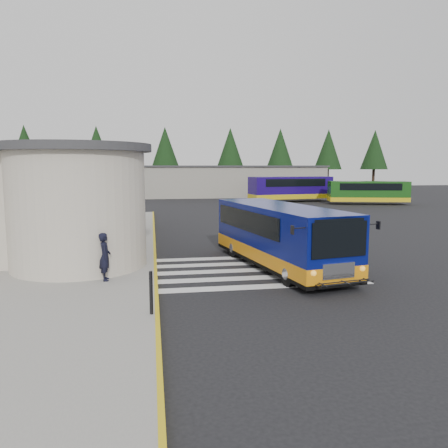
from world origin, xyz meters
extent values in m
plane|color=black|center=(0.00, 0.00, 0.00)|extent=(140.00, 140.00, 0.00)
cube|color=gray|center=(-9.00, 4.00, 0.07)|extent=(10.00, 34.00, 0.15)
cube|color=gold|center=(-4.05, 4.00, 0.08)|extent=(0.12, 34.00, 0.16)
cube|color=#BDB6A0|center=(-11.50, 8.00, 2.40)|extent=(10.00, 16.00, 4.50)
cylinder|color=#BDB6A0|center=(-7.00, 0.50, 2.40)|extent=(5.20, 5.20, 4.50)
cube|color=#38383A|center=(-11.50, 8.00, 4.80)|extent=(10.60, 16.60, 0.30)
cylinder|color=#38383A|center=(-7.00, 0.50, 4.80)|extent=(5.80, 5.80, 0.30)
cube|color=black|center=(-6.48, 5.00, 1.25)|extent=(0.08, 1.20, 2.20)
cube|color=#38383A|center=(-6.00, 5.00, 2.55)|extent=(1.20, 1.80, 0.12)
cube|color=silver|center=(-0.50, -3.20, 0.01)|extent=(8.00, 0.55, 0.01)
cube|color=silver|center=(-0.50, -2.00, 0.01)|extent=(8.00, 0.55, 0.01)
cube|color=silver|center=(-0.50, -0.80, 0.01)|extent=(8.00, 0.55, 0.01)
cube|color=silver|center=(-0.50, 0.40, 0.01)|extent=(8.00, 0.55, 0.01)
cube|color=silver|center=(-0.50, 1.60, 0.01)|extent=(8.00, 0.55, 0.01)
cube|color=gray|center=(6.00, 42.00, 2.00)|extent=(26.00, 8.00, 4.00)
cube|color=#38383A|center=(6.00, 42.00, 4.10)|extent=(26.40, 8.40, 0.20)
cylinder|color=black|center=(-22.00, 50.00, 1.80)|extent=(0.44, 0.44, 3.60)
cone|color=black|center=(-22.00, 50.00, 6.80)|extent=(4.40, 4.40, 6.40)
cylinder|color=black|center=(-12.00, 50.00, 1.80)|extent=(0.44, 0.44, 3.60)
cone|color=black|center=(-12.00, 50.00, 6.80)|extent=(4.40, 4.40, 6.40)
cylinder|color=black|center=(-2.00, 50.00, 1.80)|extent=(0.44, 0.44, 3.60)
cone|color=black|center=(-2.00, 50.00, 6.80)|extent=(4.40, 4.40, 6.40)
cylinder|color=black|center=(8.00, 50.00, 1.80)|extent=(0.44, 0.44, 3.60)
cone|color=black|center=(8.00, 50.00, 6.80)|extent=(4.40, 4.40, 6.40)
cylinder|color=black|center=(16.00, 50.00, 1.80)|extent=(0.44, 0.44, 3.60)
cone|color=black|center=(16.00, 50.00, 6.80)|extent=(4.40, 4.40, 6.40)
cylinder|color=black|center=(24.00, 50.00, 1.80)|extent=(0.44, 0.44, 3.60)
cone|color=black|center=(24.00, 50.00, 6.80)|extent=(4.40, 4.40, 6.40)
cylinder|color=black|center=(32.00, 50.00, 1.80)|extent=(0.44, 0.44, 3.60)
cone|color=black|center=(32.00, 50.00, 6.80)|extent=(4.40, 4.40, 6.40)
cube|color=navy|center=(0.94, -0.41, 1.45)|extent=(3.77, 8.54, 2.16)
cube|color=orange|center=(0.94, -0.41, 0.62)|extent=(3.81, 8.58, 0.51)
cube|color=black|center=(0.94, -0.41, 0.32)|extent=(3.80, 8.57, 0.20)
cube|color=black|center=(1.70, -4.49, 1.79)|extent=(2.00, 0.43, 1.15)
cube|color=silver|center=(1.70, -4.50, 0.78)|extent=(1.18, 0.27, 0.50)
cube|color=black|center=(-0.34, 0.10, 1.88)|extent=(1.15, 5.96, 0.83)
cube|color=black|center=(1.95, 0.53, 1.88)|extent=(1.15, 5.96, 0.83)
cylinder|color=black|center=(0.45, -3.30, 0.44)|extent=(0.43, 0.92, 0.88)
cylinder|color=black|center=(2.44, -2.93, 0.44)|extent=(0.43, 0.92, 0.88)
cylinder|color=black|center=(-0.49, 1.75, 0.44)|extent=(0.43, 0.92, 0.88)
cylinder|color=black|center=(1.49, 2.12, 0.44)|extent=(0.43, 0.92, 0.88)
cube|color=black|center=(0.09, -4.63, 2.16)|extent=(0.08, 0.17, 0.28)
cube|color=black|center=(3.25, -4.04, 2.16)|extent=(0.08, 0.17, 0.28)
imported|color=black|center=(-5.78, -2.01, 0.99)|extent=(0.48, 0.66, 1.67)
imported|color=black|center=(-6.72, -1.43, 1.09)|extent=(1.08, 1.15, 1.87)
cylinder|color=black|center=(-4.20, -5.83, 0.74)|extent=(0.10, 0.10, 1.18)
cube|color=#1A075C|center=(11.80, 31.50, 1.67)|extent=(9.98, 4.22, 2.47)
cube|color=gold|center=(11.80, 31.50, 0.67)|extent=(10.01, 4.25, 0.54)
cube|color=black|center=(11.80, 31.50, 2.26)|extent=(7.86, 3.92, 0.86)
cube|color=#174A13|center=(18.98, 26.76, 1.43)|extent=(8.62, 4.20, 2.12)
cube|color=gold|center=(18.98, 26.76, 0.57)|extent=(8.65, 4.23, 0.46)
cube|color=black|center=(18.98, 26.76, 1.94)|extent=(6.83, 3.81, 0.74)
camera|label=1|loc=(-4.12, -17.30, 4.09)|focal=35.00mm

